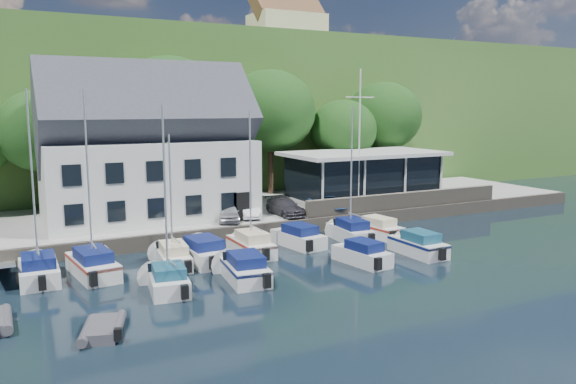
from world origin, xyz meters
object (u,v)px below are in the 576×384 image
Objects in this scene: boat_r1_0 at (33,196)px; boat_r2_4 at (418,243)px; car_dgrey at (285,207)px; dinghy_1 at (103,327)px; harbor_building at (148,157)px; car_silver at (229,212)px; boat_r1_4 at (250,181)px; boat_r2_3 at (362,252)px; boat_r1_1 at (89,191)px; boat_r1_3 at (202,249)px; boat_r2_2 at (244,266)px; boat_r1_2 at (171,194)px; car_blue at (328,202)px; boat_r1_6 at (351,173)px; boat_r1_5 at (298,235)px; boat_r2_1 at (166,208)px; boat_r1_7 at (377,226)px; car_white at (250,209)px; club_pavilion at (363,176)px; flagpole at (359,139)px.

boat_r2_4 is at bearing -11.97° from boat_r1_0.
dinghy_1 is (-15.16, -14.17, -1.28)m from car_dgrey.
harbor_building is 5.30× the size of dinghy_1.
car_silver is 0.39× the size of boat_r1_4.
boat_r1_4 reaches higher than boat_r2_3.
boat_r1_1 is at bearing -4.18° from boat_r1_0.
boat_r1_3 is at bearing -175.62° from boat_r1_4.
boat_r1_4 is 1.73× the size of boat_r2_3.
boat_r1_2 is at bearing 128.03° from boat_r2_2.
boat_r1_1 is 15.24m from boat_r2_3.
boat_r1_1 reaches higher than boat_r1_3.
boat_r2_3 is (14.03, -4.53, -3.88)m from boat_r1_1.
harbor_building is at bearing 169.34° from car_blue.
boat_r1_2 is 12.21m from boat_r1_6.
boat_r2_1 reaches higher than boat_r1_5.
boat_r1_5 is at bearing 8.53° from boat_r1_4.
boat_r1_3 is (1.73, -0.07, -3.36)m from boat_r1_2.
boat_r1_3 is 2.22× the size of dinghy_1.
car_dgrey is at bearing 122.33° from boat_r1_7.
car_white is 0.39× the size of boat_r1_1.
boat_r1_5 is 6.08m from boat_r1_7.
boat_r1_6 is (3.78, -0.29, 3.86)m from boat_r1_5.
boat_r2_1 is at bearing -147.22° from club_pavilion.
boat_r1_1 is at bearing 131.53° from boat_r2_1.
boat_r1_1 is 1.11× the size of boat_r2_1.
harbor_building is 9.49m from boat_r1_2.
flagpole reaches higher than boat_r2_3.
club_pavilion is 2.37× the size of boat_r2_4.
club_pavilion is 4.86× the size of dinghy_1.
car_dgrey is (9.11, -3.44, -3.75)m from harbor_building.
car_dgrey is 1.51× the size of dinghy_1.
dinghy_1 is (-24.05, -17.11, -2.73)m from club_pavilion.
boat_r1_2 is 3.78m from boat_r1_3.
flagpole reaches higher than boat_r1_1.
boat_r1_5 is (7.44, -8.63, -4.63)m from harbor_building.
boat_r1_0 is 17.71m from boat_r2_3.
flagpole is 1.85× the size of boat_r2_2.
boat_r1_5 is (2.82, -4.96, -0.88)m from car_silver.
car_blue is at bearing 90.24° from boat_r1_7.
boat_r1_1 is (-18.03, -5.90, 2.95)m from car_blue.
car_blue is at bearing 178.80° from flagpole.
boat_r2_2 is 2.13× the size of dinghy_1.
boat_r1_1 is 19.18m from boat_r1_7.
boat_r1_0 reaches higher than car_blue.
car_dgrey reaches higher than boat_r1_3.
boat_r2_3 is (1.34, -5.21, -0.03)m from boat_r1_5.
boat_r1_5 reaches higher than boat_r1_7.
harbor_building is 1.75× the size of boat_r1_2.
boat_r1_7 is at bearing -77.82° from car_blue.
dinghy_1 is (-7.67, -3.98, -0.41)m from boat_r2_2.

